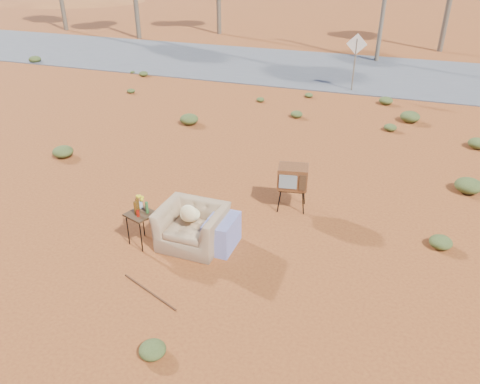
% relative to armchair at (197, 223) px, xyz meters
% --- Properties ---
extents(ground, '(140.00, 140.00, 0.00)m').
position_rel_armchair_xyz_m(ground, '(-0.00, -0.36, -0.50)').
color(ground, brown).
rests_on(ground, ground).
extents(highway, '(140.00, 7.00, 0.04)m').
position_rel_armchair_xyz_m(highway, '(-0.00, 14.64, -0.48)').
color(highway, '#565659').
rests_on(highway, ground).
extents(dirt_mound, '(26.00, 18.00, 2.00)m').
position_rel_armchair_xyz_m(dirt_mound, '(-30.00, 33.64, -0.50)').
color(dirt_mound, '#A25C27').
rests_on(dirt_mound, ground).
extents(armchair, '(1.46, 0.92, 1.08)m').
position_rel_armchair_xyz_m(armchair, '(0.00, 0.00, 0.00)').
color(armchair, '#947350').
rests_on(armchair, ground).
extents(tv_unit, '(0.71, 0.61, 1.02)m').
position_rel_armchair_xyz_m(tv_unit, '(1.40, 1.97, 0.26)').
color(tv_unit, black).
rests_on(tv_unit, ground).
extents(side_table, '(0.62, 0.62, 0.98)m').
position_rel_armchair_xyz_m(side_table, '(-1.06, -0.29, 0.21)').
color(side_table, '#392514').
rests_on(side_table, ground).
extents(rusty_bar, '(1.26, 0.55, 0.04)m').
position_rel_armchair_xyz_m(rusty_bar, '(-0.22, -1.59, -0.48)').
color(rusty_bar, '#4E2714').
rests_on(rusty_bar, ground).
extents(road_sign, '(0.78, 0.06, 2.19)m').
position_rel_armchair_xyz_m(road_sign, '(1.50, 11.64, 1.00)').
color(road_sign, brown).
rests_on(road_sign, ground).
extents(scrub_patch, '(17.49, 8.07, 0.33)m').
position_rel_armchair_xyz_m(scrub_patch, '(-0.83, 4.05, -0.36)').
color(scrub_patch, '#425224').
rests_on(scrub_patch, ground).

